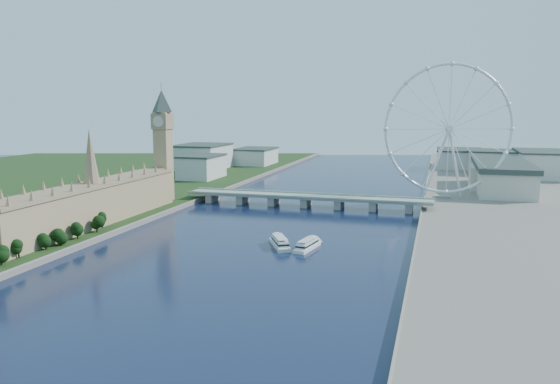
% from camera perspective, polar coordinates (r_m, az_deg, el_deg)
% --- Properties ---
extents(ground, '(2000.00, 2000.00, 0.00)m').
position_cam_1_polar(ground, '(219.13, -16.77, -15.25)').
color(ground, '#16263F').
rests_on(ground, ground).
extents(tree_row, '(7.52, 199.52, 18.57)m').
position_cam_1_polar(tree_row, '(333.14, -27.10, -5.93)').
color(tree_row, black).
rests_on(tree_row, ground).
extents(parliament_range, '(24.00, 200.00, 70.00)m').
position_cam_1_polar(parliament_range, '(419.02, -18.97, -1.15)').
color(parliament_range, tan).
rests_on(parliament_range, ground).
extents(big_ben, '(20.02, 20.02, 110.00)m').
position_cam_1_polar(big_ben, '(505.41, -12.17, 6.28)').
color(big_ben, tan).
rests_on(big_ben, ground).
extents(westminster_bridge, '(220.00, 22.00, 9.50)m').
position_cam_1_polar(westminster_bridge, '(486.41, 2.73, -0.74)').
color(westminster_bridge, gray).
rests_on(westminster_bridge, ground).
extents(london_eye, '(113.60, 39.12, 124.30)m').
position_cam_1_polar(london_eye, '(521.74, 17.25, 6.26)').
color(london_eye, silver).
rests_on(london_eye, ground).
extents(county_hall, '(54.00, 144.00, 35.00)m').
position_cam_1_polar(county_hall, '(605.98, 22.06, -0.10)').
color(county_hall, beige).
rests_on(county_hall, ground).
extents(city_skyline, '(505.00, 280.00, 32.00)m').
position_cam_1_polar(city_skyline, '(733.41, 10.53, 3.21)').
color(city_skyline, beige).
rests_on(city_skyline, ground).
extents(tour_boat_near, '(22.71, 32.46, 7.18)m').
position_cam_1_polar(tour_boat_near, '(348.27, 0.00, -5.76)').
color(tour_boat_near, silver).
rests_on(tour_boat_near, ground).
extents(tour_boat_far, '(12.94, 31.57, 6.79)m').
position_cam_1_polar(tour_boat_far, '(343.58, 2.87, -5.97)').
color(tour_boat_far, silver).
rests_on(tour_boat_far, ground).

